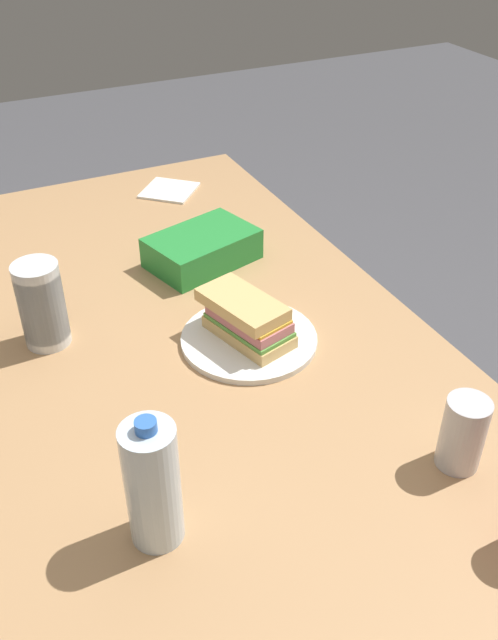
# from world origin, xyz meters

# --- Properties ---
(ground_plane) EXTENTS (8.00, 8.00, 0.00)m
(ground_plane) POSITION_xyz_m (0.00, 0.00, 0.00)
(ground_plane) COLOR #4C4C51
(dining_table) EXTENTS (1.70, 0.97, 0.72)m
(dining_table) POSITION_xyz_m (0.00, 0.00, 0.64)
(dining_table) COLOR tan
(dining_table) RESTS_ON ground_plane
(paper_plate) EXTENTS (0.26, 0.26, 0.01)m
(paper_plate) POSITION_xyz_m (-0.02, -0.15, 0.73)
(paper_plate) COLOR white
(paper_plate) RESTS_ON dining_table
(sandwich) EXTENTS (0.20, 0.14, 0.08)m
(sandwich) POSITION_xyz_m (-0.02, -0.14, 0.78)
(sandwich) COLOR #DBB26B
(sandwich) RESTS_ON paper_plate
(chip_bag) EXTENTS (0.21, 0.26, 0.07)m
(chip_bag) POSITION_xyz_m (0.29, -0.18, 0.76)
(chip_bag) COLOR #268C38
(chip_bag) RESTS_ON dining_table
(water_bottle_tall) EXTENTS (0.07, 0.07, 0.21)m
(water_bottle_tall) POSITION_xyz_m (-0.36, 0.16, 0.82)
(water_bottle_tall) COLOR silver
(water_bottle_tall) RESTS_ON dining_table
(plastic_cup_stack) EXTENTS (0.08, 0.08, 0.17)m
(plastic_cup_stack) POSITION_xyz_m (0.14, 0.19, 0.81)
(plastic_cup_stack) COLOR silver
(plastic_cup_stack) RESTS_ON dining_table
(soda_can_silver) EXTENTS (0.07, 0.07, 0.12)m
(soda_can_silver) POSITION_xyz_m (-0.43, -0.30, 0.78)
(soda_can_silver) COLOR silver
(soda_can_silver) RESTS_ON dining_table
(paper_napkin) EXTENTS (0.18, 0.18, 0.01)m
(paper_napkin) POSITION_xyz_m (0.67, -0.24, 0.73)
(paper_napkin) COLOR white
(paper_napkin) RESTS_ON dining_table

